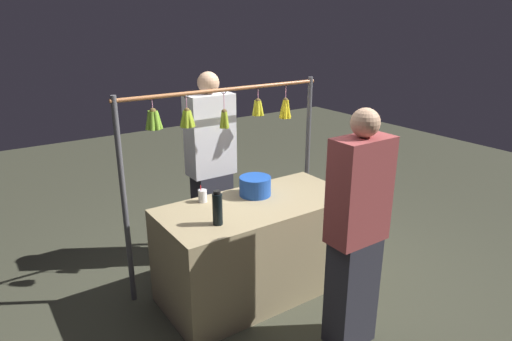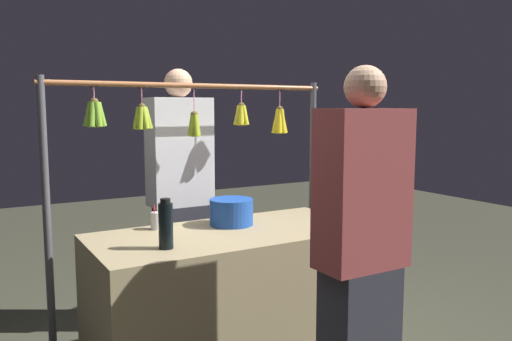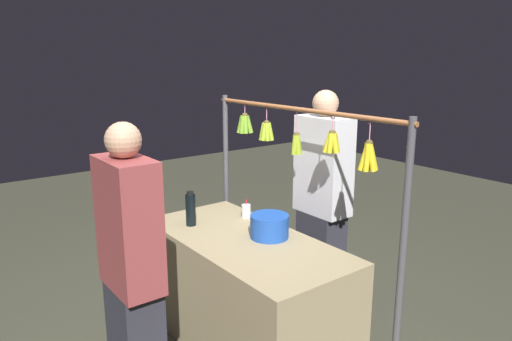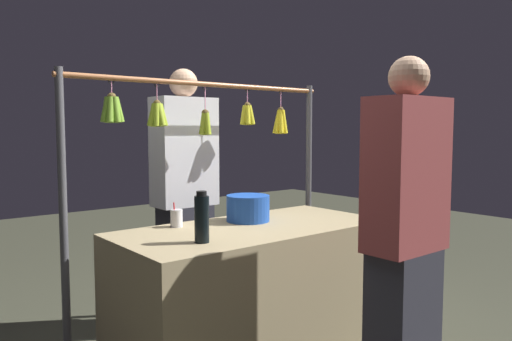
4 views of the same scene
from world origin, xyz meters
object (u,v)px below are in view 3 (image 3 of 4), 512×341
object	(u,v)px
water_bottle	(191,209)
drink_cup	(246,211)
blue_bucket	(270,226)
vendor_person	(322,208)
customer_person	(132,281)

from	to	relation	value
water_bottle	drink_cup	distance (m)	0.44
blue_bucket	vendor_person	size ratio (longest dim) A/B	0.15
water_bottle	vendor_person	xyz separation A→B (m)	(-0.44, -0.90, -0.05)
blue_bucket	vendor_person	world-z (taller)	vendor_person
blue_bucket	water_bottle	bearing A→B (deg)	29.91
water_bottle	vendor_person	distance (m)	1.00
drink_cup	vendor_person	xyz separation A→B (m)	(-0.34, -0.47, 0.02)
blue_bucket	vendor_person	bearing A→B (deg)	-81.32
vendor_person	drink_cup	bearing A→B (deg)	54.21
water_bottle	customer_person	bearing A→B (deg)	131.61
drink_cup	customer_person	bearing A→B (deg)	115.25
customer_person	vendor_person	bearing A→B (deg)	-82.91
blue_bucket	vendor_person	distance (m)	0.60
water_bottle	blue_bucket	size ratio (longest dim) A/B	0.98
blue_bucket	drink_cup	bearing A→B (deg)	-15.32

